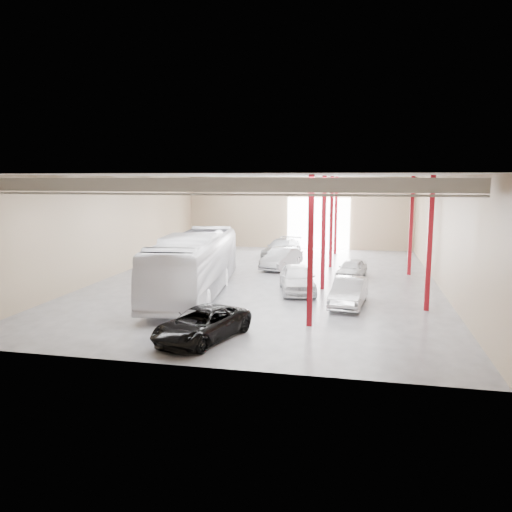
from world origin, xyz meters
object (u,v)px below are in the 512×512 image
at_px(car_row_a, 297,278).
at_px(car_right_far, 352,269).
at_px(car_right_near, 349,292).
at_px(car_row_c, 282,248).
at_px(coach_bus, 194,264).
at_px(car_row_b, 282,258).
at_px(black_sedan, 202,324).

relative_size(car_row_a, car_right_far, 1.27).
xyz_separation_m(car_row_a, car_right_near, (3.13, -2.66, -0.09)).
bearing_deg(car_right_near, car_row_c, 118.34).
distance_m(coach_bus, car_right_near, 9.10).
bearing_deg(car_row_c, car_right_far, -42.21).
xyz_separation_m(car_row_b, car_right_near, (5.31, -10.33, -0.04)).
bearing_deg(car_row_a, car_row_b, 93.38).
distance_m(car_row_a, car_right_near, 4.11).
bearing_deg(black_sedan, coach_bus, 129.45).
height_order(coach_bus, car_row_b, coach_bus).
distance_m(car_row_b, car_row_c, 5.26).
distance_m(car_row_b, car_right_far, 5.95).
relative_size(car_row_b, car_row_c, 0.85).
bearing_deg(car_right_far, car_row_c, 140.86).
distance_m(car_row_c, car_right_near, 16.70).
bearing_deg(car_right_near, black_sedan, -122.94).
xyz_separation_m(car_row_b, car_row_c, (-0.81, 5.20, 0.03)).
relative_size(coach_bus, car_right_near, 2.88).
distance_m(coach_bus, black_sedan, 8.59).
bearing_deg(black_sedan, car_row_c, 108.96).
bearing_deg(coach_bus, car_right_near, -11.17).
bearing_deg(car_right_far, car_right_near, -77.00).
height_order(car_row_b, car_right_near, car_row_b).
distance_m(black_sedan, car_row_c, 22.70).
bearing_deg(car_right_far, car_row_b, 166.29).
relative_size(car_row_a, car_right_near, 1.08).
height_order(car_row_a, car_row_b, car_row_a).
distance_m(coach_bus, car_row_b, 10.28).
xyz_separation_m(black_sedan, car_row_b, (0.66, 17.50, 0.10)).
bearing_deg(car_right_far, black_sedan, -98.92).
bearing_deg(car_row_b, car_row_c, 113.54).
bearing_deg(car_right_near, car_right_far, 96.84).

